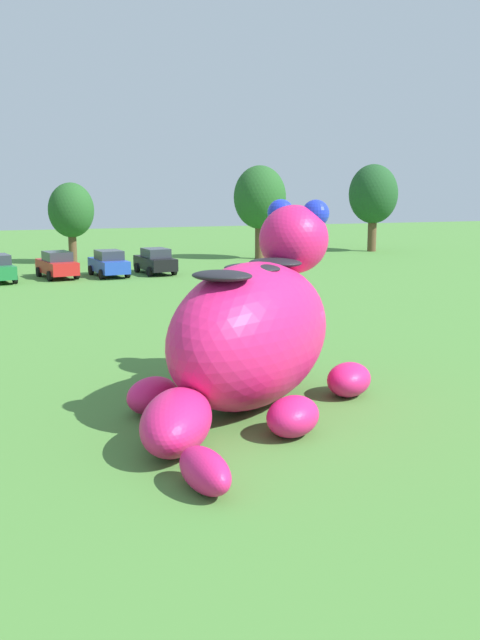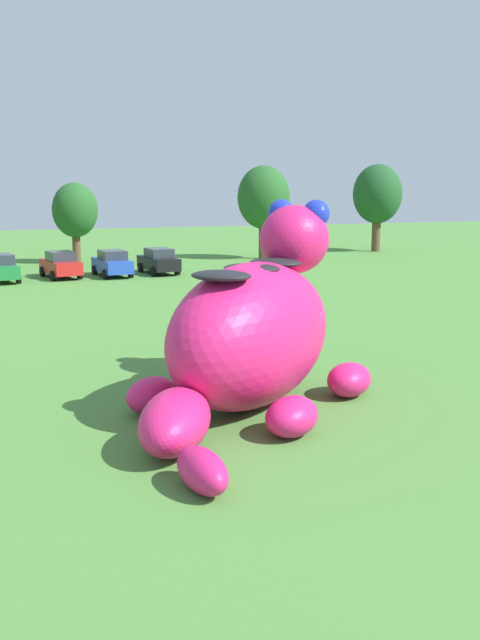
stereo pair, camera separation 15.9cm
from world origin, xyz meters
The scene contains 8 objects.
ground_plane centered at (0.00, 0.00, 0.00)m, with size 160.00×160.00×0.00m, color #4C8438.
giant_inflatable_creature centered at (-1.01, -0.91, 2.03)m, with size 8.14×10.08×5.55m.
car_red centered at (-3.61, 28.80, 0.86)m, with size 2.53×4.36×1.72m.
car_blue centered at (-0.34, 28.52, 0.86)m, with size 2.34×4.29×1.72m.
car_black centered at (2.84, 28.97, 0.86)m, with size 2.36×4.29×1.72m.
tree_mid_left centered at (-1.67, 37.46, 3.96)m, with size 3.42×3.42×6.06m.
tree_centre_left centered at (12.96, 36.07, 4.84)m, with size 4.17×4.17×7.40m.
tree_centre centered at (24.72, 38.94, 5.00)m, with size 4.31×4.31×7.65m.
Camera 1 is at (-7.67, -19.34, 6.04)m, focal length 41.18 mm.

